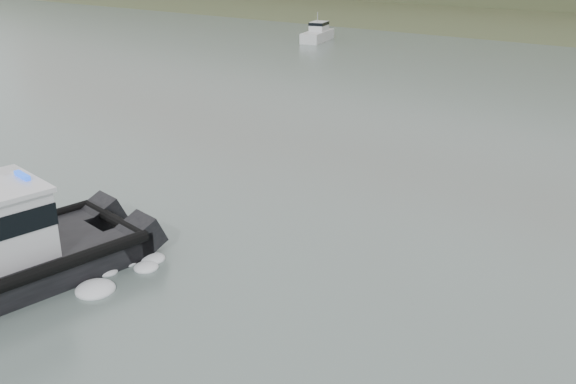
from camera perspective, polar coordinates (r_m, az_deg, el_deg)
name	(u,v)px	position (r m, az deg, el deg)	size (l,w,h in m)	color
ground	(169,296)	(24.21, -10.51, -9.09)	(400.00, 400.00, 0.00)	slate
motorboat	(318,33)	(86.04, 2.66, 13.90)	(3.95, 7.25, 3.79)	silver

